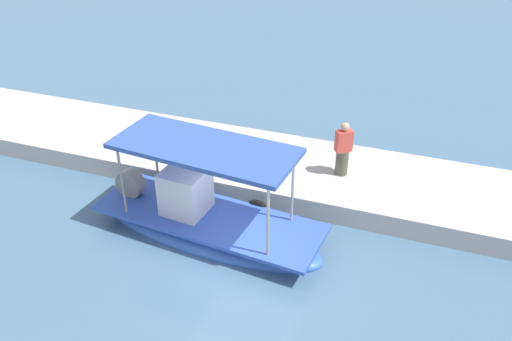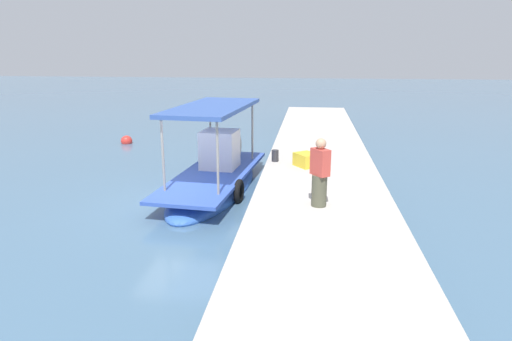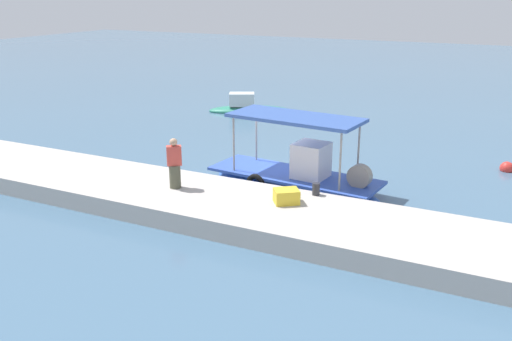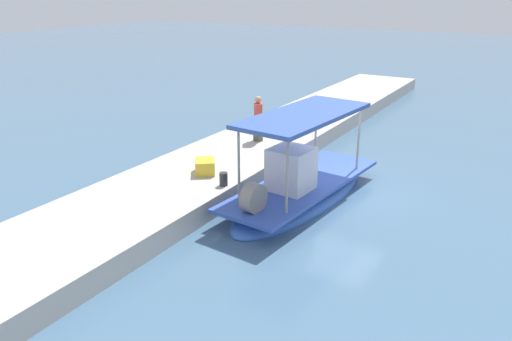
# 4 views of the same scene
# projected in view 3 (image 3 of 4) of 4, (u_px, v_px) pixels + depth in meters

# --- Properties ---
(ground_plane) EXTENTS (120.00, 120.00, 0.00)m
(ground_plane) POSITION_uv_depth(u_px,v_px,m) (271.00, 178.00, 21.58)
(ground_plane) COLOR #486A87
(dock_quay) EXTENTS (36.00, 3.62, 0.62)m
(dock_quay) POSITION_uv_depth(u_px,v_px,m) (216.00, 205.00, 18.01)
(dock_quay) COLOR beige
(dock_quay) RESTS_ON ground_plane
(main_fishing_boat) EXTENTS (6.65, 2.62, 3.03)m
(main_fishing_boat) POSITION_uv_depth(u_px,v_px,m) (297.00, 178.00, 20.20)
(main_fishing_boat) COLOR blue
(main_fishing_boat) RESTS_ON ground_plane
(fisherman_near_bollard) EXTENTS (0.54, 0.52, 1.68)m
(fisherman_near_bollard) POSITION_uv_depth(u_px,v_px,m) (175.00, 166.00, 18.44)
(fisherman_near_bollard) COLOR #4F503D
(fisherman_near_bollard) RESTS_ON dock_quay
(mooring_bollard) EXTENTS (0.24, 0.24, 0.39)m
(mooring_bollard) POSITION_uv_depth(u_px,v_px,m) (316.00, 189.00, 17.96)
(mooring_bollard) COLOR #2D2D33
(mooring_bollard) RESTS_ON dock_quay
(cargo_crate) EXTENTS (0.95, 0.92, 0.44)m
(cargo_crate) POSITION_uv_depth(u_px,v_px,m) (286.00, 196.00, 17.28)
(cargo_crate) COLOR gold
(cargo_crate) RESTS_ON dock_quay
(marker_buoy) EXTENTS (0.54, 0.54, 0.54)m
(marker_buoy) POSITION_uv_depth(u_px,v_px,m) (507.00, 168.00, 22.35)
(marker_buoy) COLOR red
(marker_buoy) RESTS_ON ground_plane
(moored_boat_mid) EXTENTS (4.99, 3.53, 1.35)m
(moored_boat_mid) POSITION_uv_depth(u_px,v_px,m) (249.00, 109.00, 33.02)
(moored_boat_mid) COLOR #2D8369
(moored_boat_mid) RESTS_ON ground_plane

